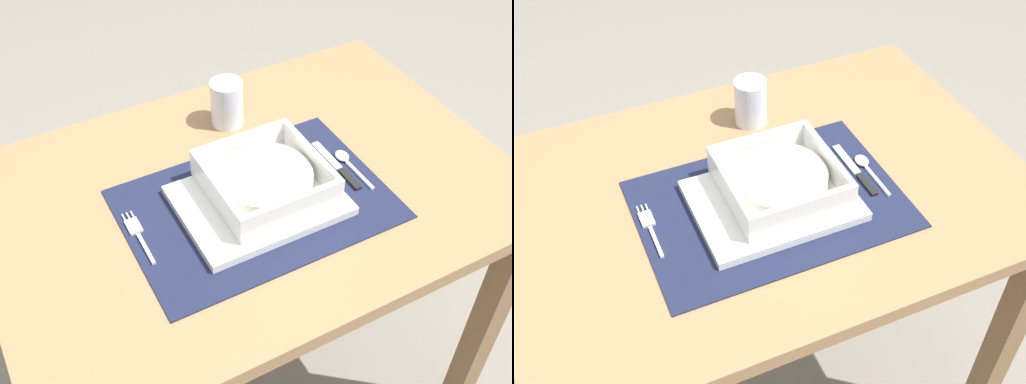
{
  "view_description": "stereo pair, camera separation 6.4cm",
  "coord_description": "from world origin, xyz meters",
  "views": [
    {
      "loc": [
        -0.39,
        -0.74,
        1.5
      ],
      "look_at": [
        -0.01,
        -0.05,
        0.76
      ],
      "focal_mm": 44.61,
      "sensor_mm": 36.0,
      "label": 1
    },
    {
      "loc": [
        -0.33,
        -0.76,
        1.5
      ],
      "look_at": [
        -0.01,
        -0.05,
        0.76
      ],
      "focal_mm": 44.61,
      "sensor_mm": 36.0,
      "label": 2
    }
  ],
  "objects": [
    {
      "name": "dining_table",
      "position": [
        0.0,
        0.0,
        0.61
      ],
      "size": [
        0.93,
        0.65,
        0.73
      ],
      "color": "#936D47",
      "rests_on": "ground"
    },
    {
      "name": "placemat",
      "position": [
        -0.01,
        -0.05,
        0.73
      ],
      "size": [
        0.45,
        0.32,
        0.0
      ],
      "primitive_type": "cube",
      "color": "#191E38",
      "rests_on": "dining_table"
    },
    {
      "name": "serving_plate",
      "position": [
        -0.01,
        -0.05,
        0.74
      ],
      "size": [
        0.27,
        0.21,
        0.02
      ],
      "primitive_type": "cube",
      "color": "white",
      "rests_on": "placemat"
    },
    {
      "name": "porridge_bowl",
      "position": [
        0.01,
        -0.04,
        0.77
      ],
      "size": [
        0.19,
        0.19,
        0.06
      ],
      "color": "white",
      "rests_on": "serving_plate"
    },
    {
      "name": "fork",
      "position": [
        -0.22,
        -0.02,
        0.73
      ],
      "size": [
        0.02,
        0.13,
        0.0
      ],
      "rotation": [
        0.0,
        0.0,
        -0.01
      ],
      "color": "silver",
      "rests_on": "placemat"
    },
    {
      "name": "spoon",
      "position": [
        0.18,
        -0.03,
        0.74
      ],
      "size": [
        0.02,
        0.11,
        0.01
      ],
      "rotation": [
        0.0,
        0.0,
        0.06
      ],
      "color": "silver",
      "rests_on": "placemat"
    },
    {
      "name": "butter_knife",
      "position": [
        0.16,
        -0.04,
        0.73
      ],
      "size": [
        0.01,
        0.14,
        0.01
      ],
      "rotation": [
        0.0,
        0.0,
        -0.07
      ],
      "color": "black",
      "rests_on": "placemat"
    },
    {
      "name": "drinking_glass",
      "position": [
        0.05,
        0.19,
        0.77
      ],
      "size": [
        0.06,
        0.06,
        0.09
      ],
      "color": "white",
      "rests_on": "dining_table"
    }
  ]
}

